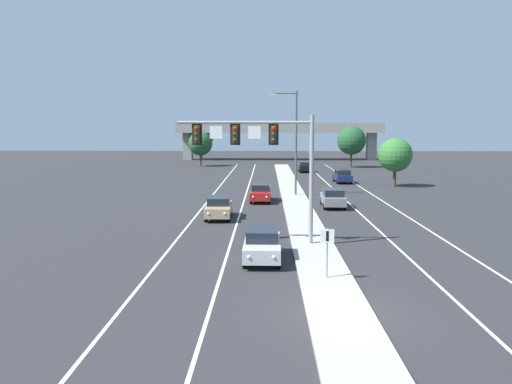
{
  "coord_description": "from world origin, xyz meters",
  "views": [
    {
      "loc": [
        -2.63,
        -17.64,
        6.65
      ],
      "look_at": [
        -3.2,
        9.51,
        3.2
      ],
      "focal_mm": 35.52,
      "sensor_mm": 36.0,
      "label": 1
    }
  ],
  "objects_px": {
    "tree_far_right_c": "(395,155)",
    "tree_far_right_a": "(351,140)",
    "median_sign_post": "(327,245)",
    "car_oncoming_tan": "(219,207)",
    "car_oncoming_silver": "(262,244)",
    "tree_far_left_c": "(200,144)",
    "overhead_signal_mast": "(264,149)",
    "car_oncoming_red": "(261,193)",
    "street_lamp_median": "(294,137)",
    "tree_far_left_b": "(201,137)",
    "car_receding_grey": "(333,198)",
    "car_receding_navy": "(342,176)",
    "car_receding_black": "(305,167)"
  },
  "relations": [
    {
      "from": "street_lamp_median",
      "to": "car_oncoming_silver",
      "type": "distance_m",
      "value": 24.97
    },
    {
      "from": "tree_far_right_a",
      "to": "car_oncoming_silver",
      "type": "bearing_deg",
      "value": -103.41
    },
    {
      "from": "car_receding_black",
      "to": "car_receding_grey",
      "type": "bearing_deg",
      "value": -90.33
    },
    {
      "from": "median_sign_post",
      "to": "car_oncoming_red",
      "type": "bearing_deg",
      "value": 97.5
    },
    {
      "from": "car_oncoming_red",
      "to": "street_lamp_median",
      "type": "bearing_deg",
      "value": 50.32
    },
    {
      "from": "tree_far_right_c",
      "to": "tree_far_right_a",
      "type": "xyz_separation_m",
      "value": [
        -0.31,
        28.09,
        0.96
      ]
    },
    {
      "from": "median_sign_post",
      "to": "car_receding_black",
      "type": "xyz_separation_m",
      "value": [
        3.16,
        55.0,
        -0.77
      ]
    },
    {
      "from": "car_oncoming_tan",
      "to": "car_receding_black",
      "type": "bearing_deg",
      "value": 76.77
    },
    {
      "from": "overhead_signal_mast",
      "to": "tree_far_right_c",
      "type": "relative_size",
      "value": 1.37
    },
    {
      "from": "car_receding_grey",
      "to": "tree_far_right_c",
      "type": "bearing_deg",
      "value": 59.58
    },
    {
      "from": "median_sign_post",
      "to": "tree_far_left_b",
      "type": "distance_m",
      "value": 85.47
    },
    {
      "from": "car_receding_grey",
      "to": "tree_far_left_b",
      "type": "relative_size",
      "value": 0.61
    },
    {
      "from": "tree_far_left_b",
      "to": "tree_far_left_c",
      "type": "xyz_separation_m",
      "value": [
        2.13,
        -17.67,
        -0.86
      ]
    },
    {
      "from": "car_oncoming_silver",
      "to": "tree_far_left_c",
      "type": "height_order",
      "value": "tree_far_left_c"
    },
    {
      "from": "overhead_signal_mast",
      "to": "car_oncoming_silver",
      "type": "distance_m",
      "value": 5.66
    },
    {
      "from": "overhead_signal_mast",
      "to": "tree_far_left_b",
      "type": "xyz_separation_m",
      "value": [
        -13.47,
        77.19,
        -0.69
      ]
    },
    {
      "from": "car_oncoming_silver",
      "to": "tree_far_left_b",
      "type": "relative_size",
      "value": 0.61
    },
    {
      "from": "overhead_signal_mast",
      "to": "car_oncoming_silver",
      "type": "relative_size",
      "value": 1.69
    },
    {
      "from": "tree_far_left_b",
      "to": "tree_far_left_c",
      "type": "height_order",
      "value": "tree_far_left_b"
    },
    {
      "from": "car_receding_navy",
      "to": "tree_far_right_a",
      "type": "xyz_separation_m",
      "value": [
        5.02,
        24.14,
        3.74
      ]
    },
    {
      "from": "car_oncoming_tan",
      "to": "car_oncoming_red",
      "type": "height_order",
      "value": "same"
    },
    {
      "from": "overhead_signal_mast",
      "to": "tree_far_right_c",
      "type": "bearing_deg",
      "value": 63.39
    },
    {
      "from": "tree_far_right_c",
      "to": "car_oncoming_tan",
      "type": "bearing_deg",
      "value": -131.19
    },
    {
      "from": "street_lamp_median",
      "to": "car_receding_grey",
      "type": "height_order",
      "value": "street_lamp_median"
    },
    {
      "from": "tree_far_right_c",
      "to": "tree_far_left_c",
      "type": "bearing_deg",
      "value": 130.8
    },
    {
      "from": "street_lamp_median",
      "to": "car_oncoming_red",
      "type": "height_order",
      "value": "street_lamp_median"
    },
    {
      "from": "street_lamp_median",
      "to": "car_receding_navy",
      "type": "bearing_deg",
      "value": 61.51
    },
    {
      "from": "car_oncoming_red",
      "to": "car_receding_navy",
      "type": "relative_size",
      "value": 1.0
    },
    {
      "from": "median_sign_post",
      "to": "car_oncoming_tan",
      "type": "bearing_deg",
      "value": 111.88
    },
    {
      "from": "street_lamp_median",
      "to": "tree_far_left_b",
      "type": "xyz_separation_m",
      "value": [
        -16.24,
        56.06,
        -0.97
      ]
    },
    {
      "from": "overhead_signal_mast",
      "to": "tree_far_left_c",
      "type": "height_order",
      "value": "overhead_signal_mast"
    },
    {
      "from": "tree_far_right_a",
      "to": "tree_far_left_c",
      "type": "relative_size",
      "value": 1.15
    },
    {
      "from": "median_sign_post",
      "to": "car_receding_navy",
      "type": "relative_size",
      "value": 0.49
    },
    {
      "from": "median_sign_post",
      "to": "tree_far_right_a",
      "type": "height_order",
      "value": "tree_far_right_a"
    },
    {
      "from": "car_receding_grey",
      "to": "tree_far_right_a",
      "type": "xyz_separation_m",
      "value": [
        8.65,
        43.34,
        3.74
      ]
    },
    {
      "from": "car_oncoming_silver",
      "to": "car_receding_navy",
      "type": "distance_m",
      "value": 37.67
    },
    {
      "from": "overhead_signal_mast",
      "to": "car_oncoming_silver",
      "type": "height_order",
      "value": "overhead_signal_mast"
    },
    {
      "from": "car_oncoming_silver",
      "to": "car_receding_grey",
      "type": "height_order",
      "value": "same"
    },
    {
      "from": "car_oncoming_silver",
      "to": "car_receding_black",
      "type": "distance_m",
      "value": 51.86
    },
    {
      "from": "median_sign_post",
      "to": "street_lamp_median",
      "type": "height_order",
      "value": "street_lamp_median"
    },
    {
      "from": "car_receding_navy",
      "to": "car_receding_black",
      "type": "xyz_separation_m",
      "value": [
        -3.43,
        15.04,
        0.0
      ]
    },
    {
      "from": "car_oncoming_silver",
      "to": "tree_far_left_c",
      "type": "distance_m",
      "value": 63.78
    },
    {
      "from": "overhead_signal_mast",
      "to": "car_receding_navy",
      "type": "xyz_separation_m",
      "value": [
        9.38,
        33.29,
        -4.68
      ]
    },
    {
      "from": "car_receding_grey",
      "to": "car_receding_navy",
      "type": "bearing_deg",
      "value": 79.29
    },
    {
      "from": "overhead_signal_mast",
      "to": "tree_far_right_c",
      "type": "height_order",
      "value": "overhead_signal_mast"
    },
    {
      "from": "street_lamp_median",
      "to": "tree_far_left_b",
      "type": "relative_size",
      "value": 1.36
    },
    {
      "from": "car_receding_navy",
      "to": "tree_far_left_b",
      "type": "bearing_deg",
      "value": 117.49
    },
    {
      "from": "median_sign_post",
      "to": "car_receding_black",
      "type": "height_order",
      "value": "median_sign_post"
    },
    {
      "from": "tree_far_left_b",
      "to": "tree_far_right_c",
      "type": "xyz_separation_m",
      "value": [
        28.17,
        -47.84,
        -1.22
      ]
    },
    {
      "from": "overhead_signal_mast",
      "to": "car_oncoming_red",
      "type": "relative_size",
      "value": 1.68
    }
  ]
}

